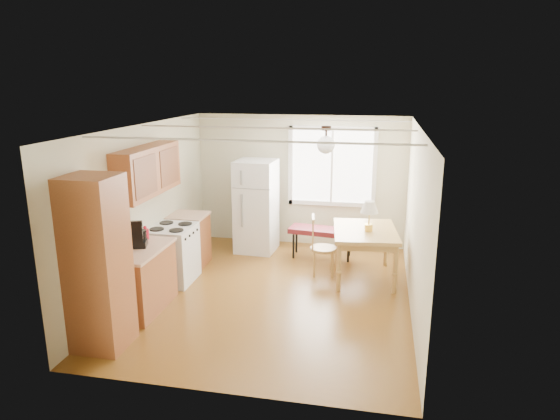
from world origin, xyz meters
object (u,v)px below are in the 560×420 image
(dining_table, at_px, (365,236))
(chair, at_px, (318,242))
(refrigerator, at_px, (256,206))
(bench, at_px, (322,232))

(dining_table, xyz_separation_m, chair, (-0.75, 0.01, -0.15))
(refrigerator, distance_m, bench, 1.32)
(bench, bearing_deg, chair, -80.52)
(dining_table, bearing_deg, refrigerator, 147.98)
(refrigerator, xyz_separation_m, dining_table, (2.03, -0.98, -0.14))
(refrigerator, distance_m, chair, 1.63)
(refrigerator, relative_size, chair, 1.75)
(bench, distance_m, dining_table, 1.17)
(bench, distance_m, chair, 0.83)
(chair, bearing_deg, refrigerator, 134.66)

